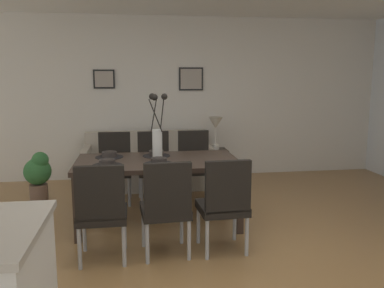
{
  "coord_description": "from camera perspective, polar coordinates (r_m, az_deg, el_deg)",
  "views": [
    {
      "loc": [
        -0.55,
        -3.4,
        1.67
      ],
      "look_at": [
        0.11,
        1.01,
        0.91
      ],
      "focal_mm": 37.96,
      "sensor_mm": 36.0,
      "label": 1
    }
  ],
  "objects": [
    {
      "name": "potted_plant",
      "position": [
        5.82,
        -20.8,
        -3.9
      ],
      "size": [
        0.36,
        0.36,
        0.67
      ],
      "color": "brown",
      "rests_on": "ground"
    },
    {
      "name": "dining_chair_mid_left",
      "position": [
        3.84,
        4.57,
        -7.98
      ],
      "size": [
        0.46,
        0.46,
        0.92
      ],
      "color": "black",
      "rests_on": "ground"
    },
    {
      "name": "bowl_far_left",
      "position": [
        4.32,
        -4.68,
        -2.3
      ],
      "size": [
        0.17,
        0.17,
        0.07
      ],
      "color": "#2D2826",
      "rests_on": "dining_table"
    },
    {
      "name": "placemat_near_left",
      "position": [
        4.33,
        -11.83,
        -2.96
      ],
      "size": [
        0.32,
        0.32,
        0.01
      ],
      "primitive_type": "cylinder",
      "color": "black",
      "rests_on": "dining_table"
    },
    {
      "name": "ground_plane",
      "position": [
        3.83,
        0.66,
        -16.23
      ],
      "size": [
        9.0,
        9.0,
        0.0
      ],
      "primitive_type": "plane",
      "color": "olive"
    },
    {
      "name": "bowl_far_right",
      "position": [
        4.75,
        -5.04,
        -1.21
      ],
      "size": [
        0.17,
        0.17,
        0.07
      ],
      "color": "#2D2826",
      "rests_on": "dining_table"
    },
    {
      "name": "dining_chair_near_left",
      "position": [
        3.72,
        -12.6,
        -8.77
      ],
      "size": [
        0.44,
        0.44,
        0.92
      ],
      "color": "black",
      "rests_on": "ground"
    },
    {
      "name": "dining_table",
      "position": [
        4.56,
        -4.85,
        -3.14
      ],
      "size": [
        1.8,
        0.98,
        0.74
      ],
      "color": "#33261E",
      "rests_on": "ground"
    },
    {
      "name": "side_table",
      "position": [
        6.44,
        3.28,
        -3.04
      ],
      "size": [
        0.36,
        0.36,
        0.52
      ],
      "primitive_type": "cube",
      "color": "black",
      "rests_on": "ground"
    },
    {
      "name": "bowl_near_left",
      "position": [
        4.32,
        -11.85,
        -2.47
      ],
      "size": [
        0.17,
        0.17,
        0.07
      ],
      "color": "#2D2826",
      "rests_on": "dining_table"
    },
    {
      "name": "dining_chair_mid_right",
      "position": [
        5.54,
        0.32,
        -2.46
      ],
      "size": [
        0.45,
        0.45,
        0.92
      ],
      "color": "black",
      "rests_on": "ground"
    },
    {
      "name": "placemat_far_right",
      "position": [
        4.76,
        -5.03,
        -1.65
      ],
      "size": [
        0.32,
        0.32,
        0.01
      ],
      "primitive_type": "cylinder",
      "color": "black",
      "rests_on": "dining_table"
    },
    {
      "name": "dining_chair_near_right",
      "position": [
        5.49,
        -10.82,
        -2.74
      ],
      "size": [
        0.45,
        0.45,
        0.92
      ],
      "color": "black",
      "rests_on": "ground"
    },
    {
      "name": "sofa",
      "position": [
        6.26,
        -6.23,
        -3.26
      ],
      "size": [
        1.9,
        0.84,
        0.8
      ],
      "color": "#B2A899",
      "rests_on": "ground"
    },
    {
      "name": "dining_chair_far_left",
      "position": [
        3.75,
        -3.64,
        -8.39
      ],
      "size": [
        0.47,
        0.47,
        0.92
      ],
      "color": "black",
      "rests_on": "ground"
    },
    {
      "name": "dining_chair_far_right",
      "position": [
        5.48,
        -5.33,
        -2.63
      ],
      "size": [
        0.46,
        0.46,
        0.92
      ],
      "color": "black",
      "rests_on": "ground"
    },
    {
      "name": "back_wall_panel",
      "position": [
        6.69,
        -3.76,
        6.44
      ],
      "size": [
        9.0,
        0.1,
        2.6
      ],
      "primitive_type": "cube",
      "color": "silver",
      "rests_on": "ground"
    },
    {
      "name": "centerpiece_vase",
      "position": [
        4.5,
        -4.9,
        1.31
      ],
      "size": [
        0.21,
        0.23,
        0.73
      ],
      "color": "silver",
      "rests_on": "dining_table"
    },
    {
      "name": "placemat_far_left",
      "position": [
        4.33,
        -4.67,
        -2.78
      ],
      "size": [
        0.32,
        0.32,
        0.01
      ],
      "primitive_type": "cylinder",
      "color": "black",
      "rests_on": "dining_table"
    },
    {
      "name": "table_lamp",
      "position": [
        6.33,
        3.34,
        2.56
      ],
      "size": [
        0.22,
        0.22,
        0.51
      ],
      "color": "beige",
      "rests_on": "side_table"
    },
    {
      "name": "framed_picture_center",
      "position": [
        6.65,
        -0.14,
        9.13
      ],
      "size": [
        0.39,
        0.03,
        0.37
      ],
      "color": "black"
    },
    {
      "name": "bowl_near_right",
      "position": [
        4.75,
        -11.55,
        -1.37
      ],
      "size": [
        0.17,
        0.17,
        0.07
      ],
      "color": "#2D2826",
      "rests_on": "dining_table"
    },
    {
      "name": "placemat_near_right",
      "position": [
        4.76,
        -11.54,
        -1.81
      ],
      "size": [
        0.32,
        0.32,
        0.01
      ],
      "primitive_type": "cylinder",
      "color": "black",
      "rests_on": "dining_table"
    },
    {
      "name": "framed_picture_left",
      "position": [
        6.6,
        -12.26,
        8.9
      ],
      "size": [
        0.33,
        0.03,
        0.3
      ],
      "color": "black"
    }
  ]
}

